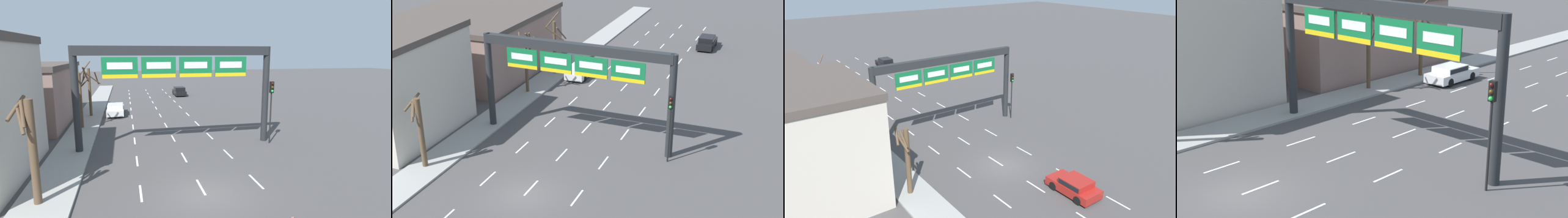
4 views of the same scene
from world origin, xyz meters
TOP-DOWN VIEW (x-y plane):
  - ground_plane at (0.00, 0.00)m, footprint 220.00×220.00m
  - sidewalk_left at (-8.00, 0.00)m, footprint 2.80×110.00m
  - lane_dashes at (-0.00, 13.50)m, footprint 6.72×67.00m
  - sign_gantry at (-0.00, 8.67)m, footprint 15.33×0.70m
  - building_far at (-16.40, 20.59)m, footprint 13.47×15.39m
  - car_black at (5.14, 37.18)m, footprint 1.84×4.48m
  - car_white at (-5.15, 22.59)m, footprint 1.96×4.79m
  - traffic_light_near_gantry at (7.53, 7.86)m, footprint 0.30×0.35m
  - tree_bare_closest at (-8.30, 0.74)m, footprint 1.10×1.52m
  - tree_bare_second at (-8.08, 16.35)m, footprint 1.69×1.73m
  - tree_bare_third at (-7.83, 22.06)m, footprint 2.34×2.35m

SIDE VIEW (x-z plane):
  - ground_plane at x=0.00m, z-range 0.00..0.00m
  - lane_dashes at x=0.00m, z-range 0.00..0.01m
  - sidewalk_left at x=-8.00m, z-range 0.00..0.15m
  - car_white at x=-5.15m, z-range 0.05..1.39m
  - car_black at x=5.14m, z-range 0.05..1.54m
  - tree_bare_closest at x=-8.30m, z-range 0.37..5.59m
  - building_far at x=-16.40m, z-range 0.01..6.20m
  - tree_bare_third at x=-7.83m, z-range 0.14..6.37m
  - tree_bare_second at x=-8.08m, z-range 0.36..6.29m
  - traffic_light_near_gantry at x=7.53m, z-range 1.06..6.14m
  - sign_gantry at x=0.00m, z-range 2.11..9.94m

